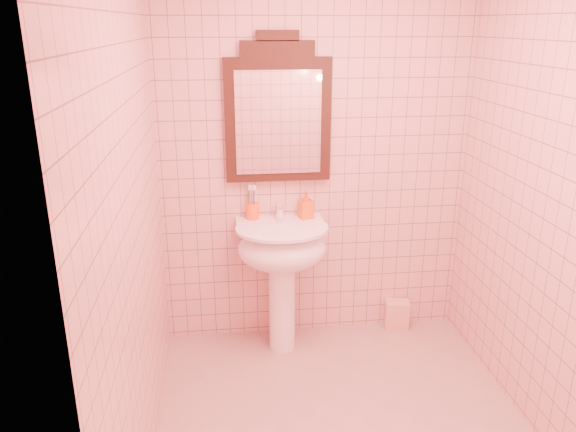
{
  "coord_description": "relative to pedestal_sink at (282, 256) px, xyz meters",
  "views": [
    {
      "loc": [
        -0.59,
        -2.39,
        2.06
      ],
      "look_at": [
        -0.24,
        0.55,
        1.04
      ],
      "focal_mm": 35.0,
      "sensor_mm": 36.0,
      "label": 1
    }
  ],
  "objects": [
    {
      "name": "back_wall",
      "position": [
        0.24,
        0.23,
        0.59
      ],
      "size": [
        2.0,
        0.02,
        2.5
      ],
      "primitive_type": "cube",
      "color": "#D8A297",
      "rests_on": "floor"
    },
    {
      "name": "pedestal_sink",
      "position": [
        0.0,
        0.0,
        0.0
      ],
      "size": [
        0.58,
        0.58,
        0.86
      ],
      "color": "white",
      "rests_on": "floor"
    },
    {
      "name": "mirror",
      "position": [
        0.0,
        0.2,
        0.87
      ],
      "size": [
        0.66,
        0.06,
        0.92
      ],
      "color": "black",
      "rests_on": "back_wall"
    },
    {
      "name": "faucet",
      "position": [
        0.0,
        0.14,
        0.26
      ],
      "size": [
        0.04,
        0.16,
        0.11
      ],
      "color": "white",
      "rests_on": "pedestal_sink"
    },
    {
      "name": "towel",
      "position": [
        0.84,
        0.17,
        -0.56
      ],
      "size": [
        0.18,
        0.14,
        0.2
      ],
      "primitive_type": "cube",
      "rotation": [
        0.0,
        0.0,
        -0.19
      ],
      "color": "#E6AD87",
      "rests_on": "floor"
    },
    {
      "name": "toothbrush_cup",
      "position": [
        -0.17,
        0.17,
        0.26
      ],
      "size": [
        0.09,
        0.09,
        0.2
      ],
      "rotation": [
        0.0,
        0.0,
        -0.39
      ],
      "color": "#FF4E15",
      "rests_on": "pedestal_sink"
    },
    {
      "name": "soap_dispenser",
      "position": [
        0.17,
        0.14,
        0.29
      ],
      "size": [
        0.1,
        0.1,
        0.18
      ],
      "primitive_type": "imported",
      "rotation": [
        0.0,
        0.0,
        0.27
      ],
      "color": "orange",
      "rests_on": "pedestal_sink"
    }
  ]
}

